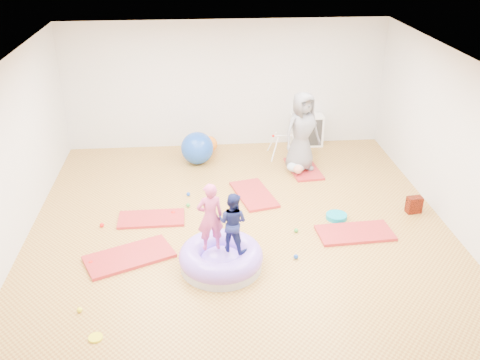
{
  "coord_description": "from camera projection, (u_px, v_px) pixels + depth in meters",
  "views": [
    {
      "loc": [
        -0.67,
        -7.36,
        4.7
      ],
      "look_at": [
        0.0,
        0.3,
        0.9
      ],
      "focal_mm": 40.0,
      "sensor_mm": 36.0,
      "label": 1
    }
  ],
  "objects": [
    {
      "name": "gym_mat_front_left",
      "position": [
        129.0,
        257.0,
        8.17
      ],
      "size": [
        1.46,
        1.13,
        0.05
      ],
      "primitive_type": "cube",
      "rotation": [
        0.0,
        0.0,
        0.42
      ],
      "color": "#A02D1A",
      "rests_on": "ground"
    },
    {
      "name": "adult_caregiver",
      "position": [
        302.0,
        132.0,
        10.62
      ],
      "size": [
        0.93,
        0.78,
        1.62
      ],
      "primitive_type": "imported",
      "rotation": [
        0.0,
        0.0,
        0.4
      ],
      "color": "slate",
      "rests_on": "gym_mat_rear_right"
    },
    {
      "name": "exercise_ball_blue",
      "position": [
        197.0,
        148.0,
        11.2
      ],
      "size": [
        0.68,
        0.68,
        0.68
      ],
      "primitive_type": "sphere",
      "color": "#1745B1",
      "rests_on": "ground"
    },
    {
      "name": "exercise_ball_orange",
      "position": [
        209.0,
        144.0,
        11.82
      ],
      "size": [
        0.36,
        0.36,
        0.36
      ],
      "primitive_type": "sphere",
      "color": "orange",
      "rests_on": "ground"
    },
    {
      "name": "room",
      "position": [
        242.0,
        159.0,
        8.09
      ],
      "size": [
        7.01,
        8.01,
        2.81
      ],
      "color": "#BC9644",
      "rests_on": "ground"
    },
    {
      "name": "yellow_toy",
      "position": [
        96.0,
        338.0,
        6.62
      ],
      "size": [
        0.18,
        0.18,
        0.03
      ],
      "primitive_type": "cylinder",
      "color": "#FCFB21",
      "rests_on": "ground"
    },
    {
      "name": "child_pink",
      "position": [
        210.0,
        214.0,
        7.61
      ],
      "size": [
        0.43,
        0.32,
        1.06
      ],
      "primitive_type": "imported",
      "rotation": [
        0.0,
        0.0,
        3.32
      ],
      "color": "#CF4780",
      "rests_on": "inflatable_cushion"
    },
    {
      "name": "cube_shelf",
      "position": [
        307.0,
        130.0,
        12.08
      ],
      "size": [
        0.71,
        0.35,
        0.71
      ],
      "color": "white",
      "rests_on": "ground"
    },
    {
      "name": "ball_pit_balls",
      "position": [
        197.0,
        235.0,
        8.71
      ],
      "size": [
        4.03,
        3.24,
        0.07
      ],
      "color": "#1745B1",
      "rests_on": "ground"
    },
    {
      "name": "gym_mat_center_back",
      "position": [
        254.0,
        194.0,
        10.01
      ],
      "size": [
        0.86,
        1.3,
        0.05
      ],
      "primitive_type": "cube",
      "rotation": [
        0.0,
        0.0,
        1.81
      ],
      "color": "#A02D1A",
      "rests_on": "ground"
    },
    {
      "name": "gym_mat_right",
      "position": [
        355.0,
        233.0,
        8.79
      ],
      "size": [
        1.26,
        0.69,
        0.05
      ],
      "primitive_type": "cube",
      "rotation": [
        0.0,
        0.0,
        0.06
      ],
      "color": "#A02D1A",
      "rests_on": "ground"
    },
    {
      "name": "child_navy",
      "position": [
        233.0,
        219.0,
        7.62
      ],
      "size": [
        0.56,
        0.52,
        0.92
      ],
      "primitive_type": "imported",
      "rotation": [
        0.0,
        0.0,
        2.64
      ],
      "color": "navy",
      "rests_on": "inflatable_cushion"
    },
    {
      "name": "inflatable_cushion",
      "position": [
        221.0,
        258.0,
        7.91
      ],
      "size": [
        1.25,
        1.25,
        0.39
      ],
      "rotation": [
        0.0,
        0.0,
        -0.08
      ],
      "color": "#B6B8CE",
      "rests_on": "ground"
    },
    {
      "name": "gym_mat_rear_right",
      "position": [
        304.0,
        169.0,
        11.04
      ],
      "size": [
        0.67,
        1.17,
        0.05
      ],
      "primitive_type": "cube",
      "rotation": [
        0.0,
        0.0,
        1.67
      ],
      "color": "#A02D1A",
      "rests_on": "ground"
    },
    {
      "name": "balance_disc",
      "position": [
        336.0,
        216.0,
        9.24
      ],
      "size": [
        0.36,
        0.36,
        0.08
      ],
      "primitive_type": "cylinder",
      "color": "#0995B1",
      "rests_on": "ground"
    },
    {
      "name": "infant",
      "position": [
        297.0,
        167.0,
        10.76
      ],
      "size": [
        0.39,
        0.4,
        0.23
      ],
      "color": "silver",
      "rests_on": "gym_mat_rear_right"
    },
    {
      "name": "backpack",
      "position": [
        414.0,
        205.0,
        9.39
      ],
      "size": [
        0.28,
        0.19,
        0.3
      ],
      "primitive_type": "cube",
      "rotation": [
        0.0,
        0.0,
        0.12
      ],
      "color": "maroon",
      "rests_on": "ground"
    },
    {
      "name": "infant_play_gym",
      "position": [
        284.0,
        142.0,
        11.5
      ],
      "size": [
        0.66,
        0.63,
        0.51
      ],
      "rotation": [
        0.0,
        0.0,
        0.16
      ],
      "color": "white",
      "rests_on": "ground"
    },
    {
      "name": "gym_mat_mid_left",
      "position": [
        151.0,
        219.0,
        9.21
      ],
      "size": [
        1.13,
        0.57,
        0.05
      ],
      "primitive_type": "cube",
      "rotation": [
        0.0,
        0.0,
        0.01
      ],
      "color": "#A02D1A",
      "rests_on": "ground"
    }
  ]
}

